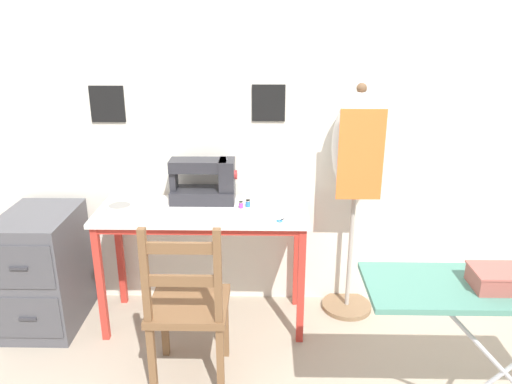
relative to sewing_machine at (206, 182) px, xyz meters
name	(u,v)px	position (x,y,z in m)	size (l,w,h in m)	color
ground_plane	(202,343)	(-0.01, -0.38, -0.88)	(14.00, 14.00, 0.00)	tan
wall_back	(205,111)	(-0.01, 0.17, 0.40)	(10.00, 0.06, 2.55)	silver
sewing_table	(203,226)	(-0.01, -0.15, -0.22)	(1.23, 0.48, 0.75)	silver
sewing_machine	(206,182)	(0.00, 0.00, 0.00)	(0.40, 0.19, 0.29)	#28282D
fabric_bowl	(120,208)	(-0.48, -0.19, -0.10)	(0.16, 0.16, 0.04)	silver
scissors	(283,219)	(0.46, -0.28, -0.12)	(0.12, 0.12, 0.01)	silver
thread_spool_near_machine	(241,205)	(0.21, -0.11, -0.10)	(0.03, 0.03, 0.04)	purple
thread_spool_mid_table	(248,204)	(0.25, -0.09, -0.10)	(0.04, 0.04, 0.04)	#2875C1
wooden_chair	(188,307)	(-0.03, -0.67, -0.44)	(0.40, 0.38, 0.92)	brown
filing_cabinet	(44,270)	(-0.98, -0.17, -0.51)	(0.40, 0.56, 0.73)	#4C4C51
dress_form	(357,158)	(0.90, 0.01, 0.15)	(0.32, 0.32, 1.47)	#846647
storage_box	(496,279)	(1.26, -1.11, -0.02)	(0.19, 0.16, 0.08)	#AD564C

